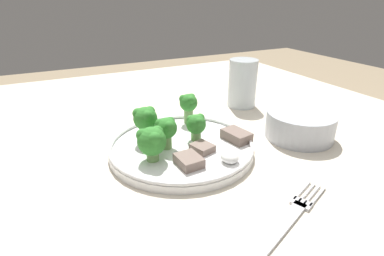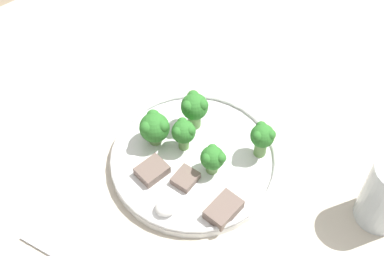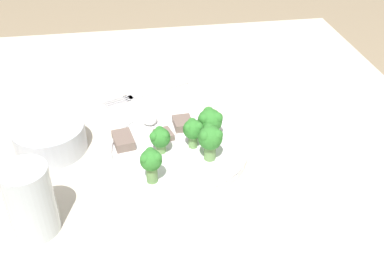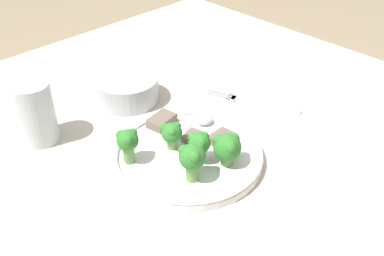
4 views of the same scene
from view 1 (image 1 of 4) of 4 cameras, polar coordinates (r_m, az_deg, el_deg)
table at (r=0.57m, az=0.45°, el=-11.76°), size 1.13×1.03×0.72m
dinner_plate at (r=0.49m, az=-2.02°, el=-3.59°), size 0.23×0.23×0.02m
fork at (r=0.37m, az=17.48°, el=-16.65°), size 0.09×0.18×0.00m
cream_bowl at (r=0.57m, az=19.84°, el=0.45°), size 0.12×0.12×0.05m
drinking_glass at (r=0.69m, az=9.56°, el=7.91°), size 0.06×0.06×0.11m
broccoli_floret_near_rim_left at (r=0.44m, az=-7.67°, el=-2.43°), size 0.04×0.04×0.05m
broccoli_floret_center_left at (r=0.47m, az=-4.89°, el=-0.12°), size 0.03×0.03×0.05m
broccoli_floret_back_left at (r=0.50m, az=0.97°, el=0.73°), size 0.03×0.03×0.05m
broccoli_floret_front_left at (r=0.56m, az=-0.67°, el=4.60°), size 0.03×0.03×0.06m
broccoli_floret_center_back at (r=0.49m, az=-8.85°, el=1.61°), size 0.04×0.04×0.06m
meat_slice_front_slice at (r=0.43m, az=-0.61°, el=-6.22°), size 0.04×0.03×0.01m
meat_slice_middle_slice at (r=0.47m, az=1.98°, el=-3.77°), size 0.04×0.04×0.01m
meat_slice_rear_slice at (r=0.51m, az=8.44°, el=-1.43°), size 0.05×0.04×0.02m
sauce_dollop at (r=0.44m, az=7.22°, el=-5.49°), size 0.03×0.03×0.02m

